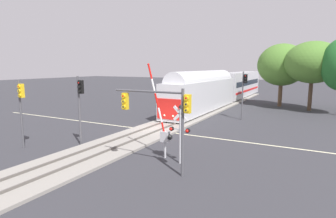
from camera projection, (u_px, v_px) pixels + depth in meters
The scene contains 12 objects.
ground_plane at pixel (155, 131), 26.18m from camera, with size 220.00×220.00×0.00m, color #333338.
road_centre_stripe at pixel (155, 131), 26.18m from camera, with size 44.00×0.20×0.01m.
railway_track at pixel (155, 130), 26.16m from camera, with size 4.40×80.00×0.32m.
commuter_train at pixel (223, 87), 44.19m from camera, with size 3.04×40.02×5.16m.
crossing_gate_near at pixel (164, 128), 18.18m from camera, with size 1.85×0.40×6.24m.
crossing_signal_mast at pixel (180, 128), 16.96m from camera, with size 1.36×0.44×3.76m.
traffic_signal_far_side at pixel (244, 88), 30.86m from camera, with size 0.53×0.38×5.47m.
traffic_signal_near_right at pixel (161, 109), 15.36m from camera, with size 4.94×0.38×4.88m.
traffic_signal_near_left at pixel (21, 103), 20.11m from camera, with size 0.53×0.38×5.10m.
traffic_signal_median at pixel (80, 100), 20.71m from camera, with size 0.53×0.38×5.33m.
elm_centre_background at pixel (282, 65), 41.14m from camera, with size 7.07×7.07×9.39m.
oak_far_right at pixel (313, 62), 37.14m from camera, with size 7.37×7.37×9.40m.
Camera 1 is at (13.26, -21.87, 6.04)m, focal length 29.47 mm.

